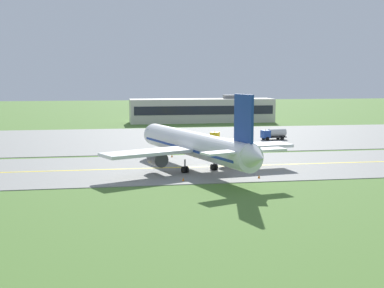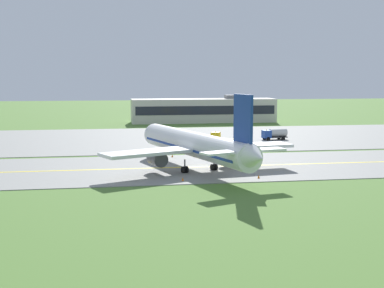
{
  "view_description": "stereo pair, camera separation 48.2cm",
  "coord_description": "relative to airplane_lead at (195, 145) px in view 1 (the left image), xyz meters",
  "views": [
    {
      "loc": [
        -15.52,
        -87.62,
        15.2
      ],
      "look_at": [
        -0.66,
        -0.31,
        4.0
      ],
      "focal_mm": 50.74,
      "sensor_mm": 36.0,
      "label": 1
    },
    {
      "loc": [
        -15.04,
        -87.7,
        15.2
      ],
      "look_at": [
        -0.66,
        -0.31,
        4.0
      ],
      "focal_mm": 50.74,
      "sensor_mm": 36.0,
      "label": 2
    }
  ],
  "objects": [
    {
      "name": "ground_plane",
      "position": [
        0.52,
        2.77,
        -4.13
      ],
      "size": [
        500.0,
        500.0,
        0.0
      ],
      "primitive_type": "plane",
      "color": "#517A33"
    },
    {
      "name": "traffic_cone_near_edge",
      "position": [
        -3.33,
        -8.74,
        -3.83
      ],
      "size": [
        0.44,
        0.44,
        0.6
      ],
      "primitive_type": "cone",
      "color": "orange",
      "rests_on": "ground"
    },
    {
      "name": "taxiway_centreline",
      "position": [
        0.52,
        2.77,
        -4.03
      ],
      "size": [
        220.0,
        0.6,
        0.01
      ],
      "primitive_type": "cube",
      "color": "yellow",
      "rests_on": "taxiway_strip"
    },
    {
      "name": "terminal_building",
      "position": [
        17.99,
        89.35,
        -0.28
      ],
      "size": [
        46.88,
        10.12,
        8.86
      ],
      "color": "beige",
      "rests_on": "ground"
    },
    {
      "name": "service_truck_baggage",
      "position": [
        25.48,
        37.77,
        -2.6
      ],
      "size": [
        6.25,
        3.08,
        2.65
      ],
      "color": "#264CA5",
      "rests_on": "ground"
    },
    {
      "name": "taxiway_strip",
      "position": [
        0.52,
        2.77,
        -4.08
      ],
      "size": [
        240.0,
        28.0,
        0.1
      ],
      "primitive_type": "cube",
      "color": "gray",
      "rests_on": "ground"
    },
    {
      "name": "service_truck_fuel",
      "position": [
        11.78,
        34.57,
        -2.95
      ],
      "size": [
        6.59,
        4.89,
        2.59
      ],
      "color": "yellow",
      "rests_on": "ground"
    },
    {
      "name": "traffic_cone_mid_edge",
      "position": [
        8.05,
        -8.63,
        -3.83
      ],
      "size": [
        0.44,
        0.44,
        0.6
      ],
      "primitive_type": "cone",
      "color": "orange",
      "rests_on": "ground"
    },
    {
      "name": "airplane_lead",
      "position": [
        0.0,
        0.0,
        0.0
      ],
      "size": [
        31.88,
        38.87,
        12.7
      ],
      "color": "white",
      "rests_on": "ground"
    },
    {
      "name": "apron_pad",
      "position": [
        10.52,
        44.77,
        -4.08
      ],
      "size": [
        140.0,
        52.0,
        0.1
      ],
      "primitive_type": "cube",
      "color": "gray",
      "rests_on": "ground"
    },
    {
      "name": "traffic_cone_far_edge",
      "position": [
        -1.92,
        14.31,
        -3.83
      ],
      "size": [
        0.44,
        0.44,
        0.6
      ],
      "primitive_type": "cone",
      "color": "orange",
      "rests_on": "ground"
    }
  ]
}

